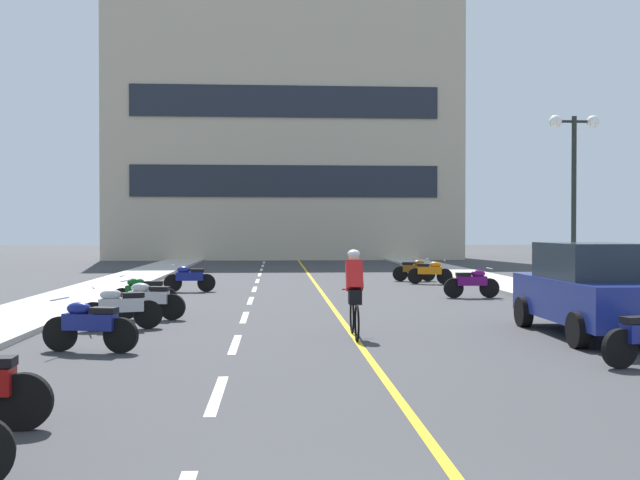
{
  "coord_description": "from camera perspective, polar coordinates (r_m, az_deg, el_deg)",
  "views": [
    {
      "loc": [
        -1.26,
        -3.16,
        2.09
      ],
      "look_at": [
        0.05,
        18.31,
        1.76
      ],
      "focal_mm": 40.64,
      "sensor_mm": 36.0,
      "label": 1
    }
  ],
  "objects": [
    {
      "name": "centre_line_yellow",
      "position": [
        27.28,
        -0.32,
        -3.52
      ],
      "size": [
        0.12,
        66.0,
        0.01
      ],
      "primitive_type": "cube",
      "color": "gold",
      "rests_on": "ground"
    },
    {
      "name": "motorcycle_9",
      "position": [
        27.77,
        8.68,
        -2.48
      ],
      "size": [
        1.66,
        0.74,
        0.92
      ],
      "color": "black",
      "rests_on": "ground"
    },
    {
      "name": "street_lamp_mid",
      "position": [
        22.06,
        19.37,
        5.62
      ],
      "size": [
        1.46,
        0.36,
        5.23
      ],
      "color": "black",
      "rests_on": "curb_right"
    },
    {
      "name": "lane_dash_1",
      "position": [
        9.42,
        -8.09,
        -11.94
      ],
      "size": [
        0.14,
        2.2,
        0.01
      ],
      "primitive_type": "cube",
      "color": "silver",
      "rests_on": "ground"
    },
    {
      "name": "cyclist_rider",
      "position": [
        14.04,
        2.72,
        -4.05
      ],
      "size": [
        0.42,
        1.77,
        1.71
      ],
      "color": "black",
      "rests_on": "ground"
    },
    {
      "name": "lane_dash_10",
      "position": [
        45.21,
        -4.44,
        -1.78
      ],
      "size": [
        0.14,
        2.2,
        0.01
      ],
      "primitive_type": "cube",
      "color": "silver",
      "rests_on": "ground"
    },
    {
      "name": "lane_dash_8",
      "position": [
        37.23,
        -4.64,
        -2.35
      ],
      "size": [
        0.14,
        2.2,
        0.01
      ],
      "primitive_type": "cube",
      "color": "silver",
      "rests_on": "ground"
    },
    {
      "name": "lane_dash_3",
      "position": [
        17.3,
        -5.96,
        -6.07
      ],
      "size": [
        0.14,
        2.2,
        0.01
      ],
      "primitive_type": "cube",
      "color": "silver",
      "rests_on": "ground"
    },
    {
      "name": "motorcycle_6",
      "position": [
        18.93,
        -13.73,
        -4.06
      ],
      "size": [
        1.7,
        0.6,
        0.92
      ],
      "color": "black",
      "rests_on": "ground"
    },
    {
      "name": "lane_dash_11",
      "position": [
        49.21,
        -4.36,
        -1.57
      ],
      "size": [
        0.14,
        2.2,
        0.01
      ],
      "primitive_type": "cube",
      "color": "silver",
      "rests_on": "ground"
    },
    {
      "name": "motorcycle_3",
      "position": [
        12.94,
        -17.7,
        -6.36
      ],
      "size": [
        1.68,
        0.65,
        0.92
      ],
      "color": "black",
      "rests_on": "ground"
    },
    {
      "name": "motorcycle_10",
      "position": [
        29.17,
        7.43,
        -2.32
      ],
      "size": [
        1.7,
        0.6,
        0.92
      ],
      "color": "black",
      "rests_on": "ground"
    },
    {
      "name": "motorcycle_5",
      "position": [
        17.15,
        -13.36,
        -4.57
      ],
      "size": [
        1.7,
        0.6,
        0.92
      ],
      "color": "black",
      "rests_on": "ground"
    },
    {
      "name": "lane_dash_9",
      "position": [
        41.22,
        -4.53,
        -2.04
      ],
      "size": [
        0.14,
        2.2,
        0.01
      ],
      "primitive_type": "cube",
      "color": "silver",
      "rests_on": "ground"
    },
    {
      "name": "office_building",
      "position": [
        52.38,
        -2.81,
        8.22
      ],
      "size": [
        24.31,
        7.7,
        17.59
      ],
      "color": "#BCAD93",
      "rests_on": "ground"
    },
    {
      "name": "motorcycle_8",
      "position": [
        24.42,
        -10.25,
        -2.95
      ],
      "size": [
        1.7,
        0.6,
        0.92
      ],
      "color": "black",
      "rests_on": "ground"
    },
    {
      "name": "parked_car_near",
      "position": [
        15.09,
        20.55,
        -3.65
      ],
      "size": [
        1.92,
        4.2,
        1.82
      ],
      "color": "black",
      "rests_on": "ground"
    },
    {
      "name": "lane_dash_2",
      "position": [
        13.34,
        -6.7,
        -8.14
      ],
      "size": [
        0.14,
        2.2,
        0.01
      ],
      "primitive_type": "cube",
      "color": "silver",
      "rests_on": "ground"
    },
    {
      "name": "lane_dash_4",
      "position": [
        21.28,
        -5.5,
        -4.77
      ],
      "size": [
        0.14,
        2.2,
        0.01
      ],
      "primitive_type": "cube",
      "color": "silver",
      "rests_on": "ground"
    },
    {
      "name": "curb_left",
      "position": [
        27.88,
        -15.82,
        -3.34
      ],
      "size": [
        2.4,
        72.0,
        0.12
      ],
      "primitive_type": "cube",
      "color": "#B7B2A8",
      "rests_on": "ground"
    },
    {
      "name": "lane_dash_7",
      "position": [
        33.23,
        -4.78,
        -2.74
      ],
      "size": [
        0.14,
        2.2,
        0.01
      ],
      "primitive_type": "cube",
      "color": "silver",
      "rests_on": "ground"
    },
    {
      "name": "motorcycle_7",
      "position": [
        22.43,
        11.88,
        -3.29
      ],
      "size": [
        1.7,
        0.6,
        0.92
      ],
      "color": "black",
      "rests_on": "ground"
    },
    {
      "name": "curb_right",
      "position": [
        28.52,
        13.79,
        -3.24
      ],
      "size": [
        2.4,
        72.0,
        0.12
      ],
      "primitive_type": "cube",
      "color": "#B7B2A8",
      "rests_on": "ground"
    },
    {
      "name": "lane_dash_5",
      "position": [
        25.26,
        -5.18,
        -3.88
      ],
      "size": [
        0.14,
        2.2,
        0.01
      ],
      "primitive_type": "cube",
      "color": "silver",
      "rests_on": "ground"
    },
    {
      "name": "motorcycle_4",
      "position": [
        15.58,
        -15.45,
        -5.13
      ],
      "size": [
        1.65,
        0.75,
        0.92
      ],
      "color": "black",
      "rests_on": "ground"
    },
    {
      "name": "ground_plane",
      "position": [
        24.28,
        -0.51,
        -4.07
      ],
      "size": [
        140.0,
        140.0,
        0.0
      ],
      "primitive_type": "plane",
      "color": "#38383A"
    },
    {
      "name": "lane_dash_6",
      "position": [
        29.24,
        -4.95,
        -3.23
      ],
      "size": [
        0.14,
        2.2,
        0.01
      ],
      "primitive_type": "cube",
      "color": "silver",
      "rests_on": "ground"
    }
  ]
}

